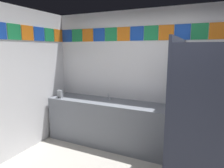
# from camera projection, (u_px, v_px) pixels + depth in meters

# --- Properties ---
(wall_back) EXTENTS (4.22, 0.09, 2.56)m
(wall_back) POSITION_uv_depth(u_px,v_px,m) (157.00, 80.00, 3.64)
(wall_back) COLOR silver
(wall_back) RESTS_ON ground_plane
(vanity_counter) EXTENTS (2.39, 0.59, 0.86)m
(vanity_counter) POSITION_uv_depth(u_px,v_px,m) (107.00, 122.00, 3.85)
(vanity_counter) COLOR slate
(vanity_counter) RESTS_ON ground_plane
(faucet_center) EXTENTS (0.04, 0.10, 0.14)m
(faucet_center) POSITION_uv_depth(u_px,v_px,m) (109.00, 97.00, 3.84)
(faucet_center) COLOR silver
(faucet_center) RESTS_ON vanity_counter
(soap_dispenser) EXTENTS (0.09, 0.09, 0.16)m
(soap_dispenser) POSITION_uv_depth(u_px,v_px,m) (60.00, 94.00, 4.01)
(soap_dispenser) COLOR gray
(soap_dispenser) RESTS_ON vanity_counter
(stall_divider) EXTENTS (0.92, 1.44, 1.99)m
(stall_divider) POSITION_uv_depth(u_px,v_px,m) (186.00, 116.00, 2.53)
(stall_divider) COLOR #33384C
(stall_divider) RESTS_ON ground_plane
(toilet) EXTENTS (0.39, 0.49, 0.74)m
(toilet) POSITION_uv_depth(u_px,v_px,m) (212.00, 152.00, 3.00)
(toilet) COLOR white
(toilet) RESTS_ON ground_plane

